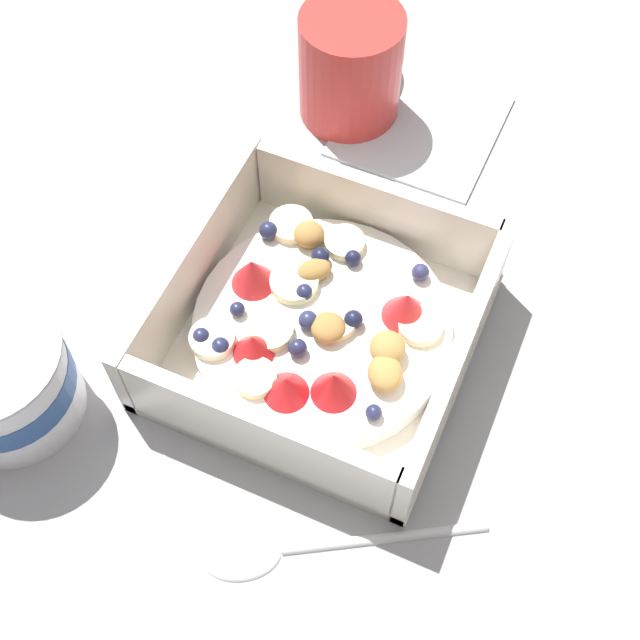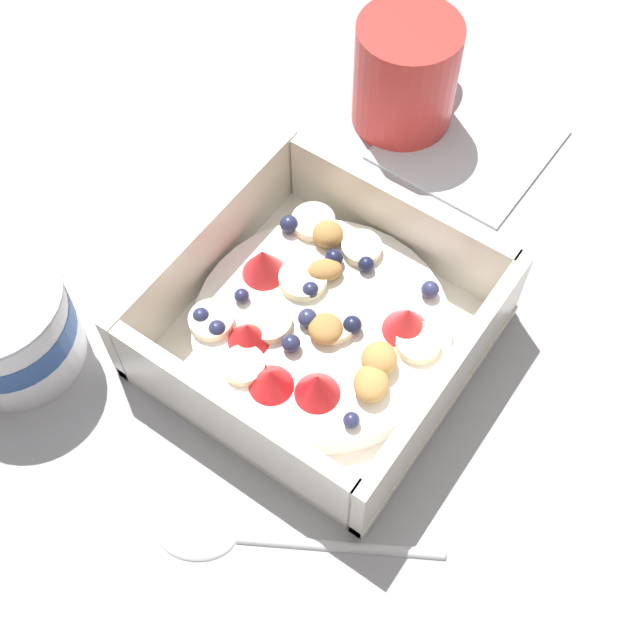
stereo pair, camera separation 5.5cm
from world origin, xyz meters
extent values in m
plane|color=#9E9EA3|center=(0.00, 0.00, 0.00)|extent=(2.40, 2.40, 0.00)
cube|color=white|center=(0.01, 0.00, 0.01)|extent=(0.19, 0.19, 0.01)
cube|color=white|center=(0.01, -0.09, 0.03)|extent=(0.19, 0.01, 0.07)
cube|color=white|center=(0.01, 0.09, 0.03)|extent=(0.19, 0.01, 0.07)
cube|color=white|center=(-0.09, 0.00, 0.03)|extent=(0.01, 0.17, 0.07)
cube|color=white|center=(0.10, 0.00, 0.03)|extent=(0.01, 0.17, 0.07)
cylinder|color=white|center=(0.01, 0.00, 0.02)|extent=(0.17, 0.17, 0.02)
cylinder|color=#F4EAB7|center=(0.07, 0.05, 0.03)|extent=(0.03, 0.03, 0.01)
cylinder|color=#F4EAB7|center=(0.03, -0.06, 0.03)|extent=(0.03, 0.03, 0.01)
cylinder|color=#F4EAB7|center=(0.02, 0.03, 0.03)|extent=(0.04, 0.04, 0.01)
cylinder|color=beige|center=(-0.02, 0.03, 0.03)|extent=(0.04, 0.04, 0.01)
cylinder|color=beige|center=(-0.05, 0.02, 0.03)|extent=(0.03, 0.03, 0.01)
cylinder|color=beige|center=(0.07, 0.01, 0.03)|extent=(0.04, 0.04, 0.01)
cylinder|color=#F7EFC6|center=(-0.04, 0.06, 0.03)|extent=(0.03, 0.03, 0.01)
cylinder|color=#F4EAB7|center=(0.01, -0.01, 0.03)|extent=(0.04, 0.04, 0.01)
cone|color=red|center=(-0.03, 0.03, 0.04)|extent=(0.04, 0.04, 0.02)
cone|color=red|center=(-0.04, -0.03, 0.04)|extent=(0.04, 0.04, 0.02)
cone|color=red|center=(0.03, -0.05, 0.04)|extent=(0.03, 0.03, 0.02)
cone|color=red|center=(-0.05, 0.00, 0.04)|extent=(0.04, 0.04, 0.02)
cone|color=red|center=(0.02, 0.05, 0.04)|extent=(0.04, 0.04, 0.02)
sphere|color=#23284C|center=(0.05, 0.06, 0.03)|extent=(0.01, 0.01, 0.01)
sphere|color=#23284C|center=(-0.04, -0.06, 0.03)|extent=(0.01, 0.01, 0.01)
sphere|color=#191E3D|center=(0.01, -0.02, 0.03)|extent=(0.01, 0.01, 0.01)
sphere|color=#191E3D|center=(0.05, 0.02, 0.03)|extent=(0.01, 0.01, 0.01)
sphere|color=#23284C|center=(-0.04, 0.05, 0.03)|extent=(0.01, 0.01, 0.01)
sphere|color=navy|center=(0.00, 0.01, 0.03)|extent=(0.01, 0.01, 0.01)
sphere|color=#23284C|center=(0.02, 0.02, 0.03)|extent=(0.01, 0.01, 0.01)
sphere|color=#23284C|center=(-0.04, 0.07, 0.03)|extent=(0.01, 0.01, 0.01)
sphere|color=#23284C|center=(-0.01, 0.05, 0.03)|extent=(0.01, 0.01, 0.01)
sphere|color=#23284C|center=(-0.02, 0.01, 0.03)|extent=(0.01, 0.01, 0.01)
sphere|color=navy|center=(0.06, -0.05, 0.03)|extent=(0.01, 0.01, 0.01)
sphere|color=#191E3D|center=(0.06, 0.00, 0.03)|extent=(0.01, 0.01, 0.01)
ellipsoid|color=#AD7F42|center=(0.04, 0.02, 0.03)|extent=(0.03, 0.03, 0.01)
ellipsoid|color=tan|center=(0.00, -0.05, 0.04)|extent=(0.03, 0.03, 0.02)
ellipsoid|color=#AD7F42|center=(0.00, -0.01, 0.03)|extent=(0.02, 0.02, 0.01)
ellipsoid|color=#AD7F42|center=(0.06, 0.03, 0.04)|extent=(0.03, 0.03, 0.02)
ellipsoid|color=tan|center=(-0.02, -0.05, 0.04)|extent=(0.03, 0.03, 0.02)
ellipsoid|color=silver|center=(-0.15, -0.01, 0.00)|extent=(0.05, 0.06, 0.01)
cylinder|color=silver|center=(-0.10, -0.09, 0.00)|extent=(0.07, 0.11, 0.01)
cylinder|color=white|center=(-0.12, 0.16, 0.04)|extent=(0.09, 0.09, 0.07)
cylinder|color=red|center=(0.21, 0.07, 0.04)|extent=(0.08, 0.08, 0.09)
torus|color=red|center=(0.26, 0.07, 0.05)|extent=(0.05, 0.01, 0.05)
cube|color=silver|center=(0.22, 0.01, 0.00)|extent=(0.12, 0.12, 0.01)
camera|label=1|loc=(-0.25, -0.11, 0.50)|focal=47.05mm
camera|label=2|loc=(-0.22, -0.16, 0.50)|focal=47.05mm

